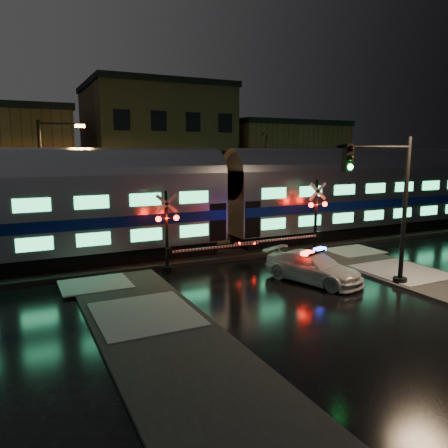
{
  "coord_description": "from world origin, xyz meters",
  "views": [
    {
      "loc": [
        -10.58,
        -17.85,
        5.99
      ],
      "look_at": [
        -0.61,
        2.5,
        2.2
      ],
      "focal_mm": 35.0,
      "sensor_mm": 36.0,
      "label": 1
    }
  ],
  "objects_px": {
    "police_car": "(313,267)",
    "crossing_signal_right": "(311,224)",
    "traffic_light": "(388,209)",
    "streetlight": "(47,179)",
    "crossing_signal_left": "(174,239)"
  },
  "relations": [
    {
      "from": "police_car",
      "to": "streetlight",
      "type": "height_order",
      "value": "streetlight"
    },
    {
      "from": "crossing_signal_right",
      "to": "streetlight",
      "type": "height_order",
      "value": "streetlight"
    },
    {
      "from": "traffic_light",
      "to": "streetlight",
      "type": "distance_m",
      "value": 18.33
    },
    {
      "from": "crossing_signal_left",
      "to": "streetlight",
      "type": "bearing_deg",
      "value": 127.91
    },
    {
      "from": "crossing_signal_right",
      "to": "streetlight",
      "type": "relative_size",
      "value": 0.8
    },
    {
      "from": "streetlight",
      "to": "traffic_light",
      "type": "bearing_deg",
      "value": -46.38
    },
    {
      "from": "police_car",
      "to": "traffic_light",
      "type": "xyz_separation_m",
      "value": [
        2.23,
        -2.14,
        2.82
      ]
    },
    {
      "from": "crossing_signal_left",
      "to": "traffic_light",
      "type": "distance_m",
      "value": 10.07
    },
    {
      "from": "traffic_light",
      "to": "crossing_signal_left",
      "type": "bearing_deg",
      "value": 133.95
    },
    {
      "from": "police_car",
      "to": "crossing_signal_right",
      "type": "bearing_deg",
      "value": 33.98
    },
    {
      "from": "crossing_signal_left",
      "to": "traffic_light",
      "type": "xyz_separation_m",
      "value": [
        7.42,
        -6.56,
        1.83
      ]
    },
    {
      "from": "crossing_signal_right",
      "to": "police_car",
      "type": "bearing_deg",
      "value": -126.12
    },
    {
      "from": "crossing_signal_right",
      "to": "streetlight",
      "type": "distance_m",
      "value": 15.41
    },
    {
      "from": "police_car",
      "to": "crossing_signal_right",
      "type": "relative_size",
      "value": 0.83
    },
    {
      "from": "crossing_signal_right",
      "to": "traffic_light",
      "type": "bearing_deg",
      "value": -98.63
    }
  ]
}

